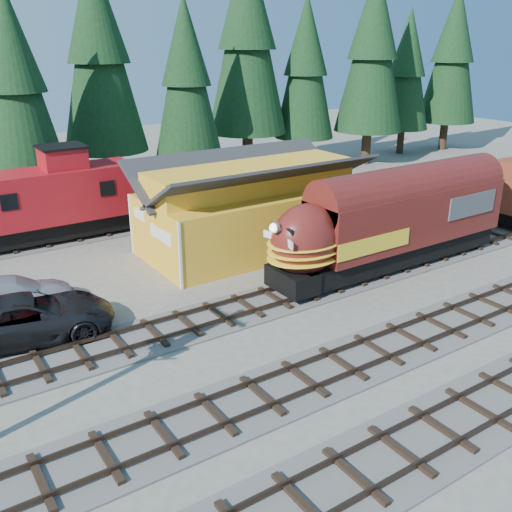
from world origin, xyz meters
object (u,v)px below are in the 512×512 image
locomotive (386,226)px  caboose (51,199)px  depot (252,198)px  pickup_truck_b (12,294)px  pickup_truck_a (29,318)px

locomotive → caboose: (-12.93, 14.00, 0.19)m
depot → pickup_truck_b: bearing=-176.3°
caboose → pickup_truck_a: bearing=-110.0°
depot → caboose: caboose is taller
pickup_truck_b → locomotive: bearing=-96.8°
caboose → locomotive: bearing=-47.3°
locomotive → pickup_truck_a: bearing=171.6°
depot → locomotive: 7.60m
depot → caboose: 11.75m
depot → caboose: bearing=140.3°
locomotive → caboose: caboose is taller
depot → pickup_truck_b: size_ratio=2.42×
depot → locomotive: size_ratio=0.87×
locomotive → pickup_truck_b: locomotive is taller
depot → caboose: size_ratio=1.29×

